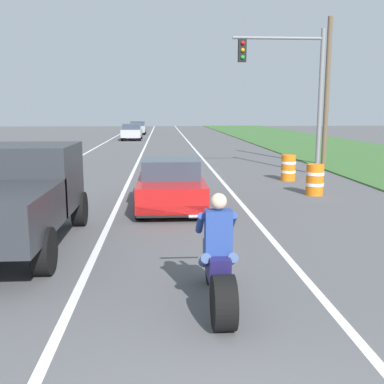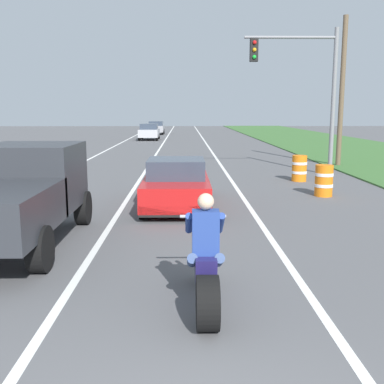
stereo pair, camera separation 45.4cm
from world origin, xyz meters
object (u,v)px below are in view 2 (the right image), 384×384
construction_barrel_nearest (324,180)px  distant_car_further_ahead (156,128)px  pickup_truck_left_lane_dark_grey (19,191)px  traffic_light_mast_near (307,80)px  sports_car_red (176,184)px  distant_car_far_ahead (149,132)px  construction_barrel_mid (299,168)px  motorcycle_with_rider (205,268)px

construction_barrel_nearest → distant_car_further_ahead: (-7.67, 39.35, 0.27)m
pickup_truck_left_lane_dark_grey → distant_car_further_ahead: (0.07, 44.67, -0.33)m
traffic_light_mast_near → sports_car_red: bearing=-129.8°
construction_barrel_nearest → distant_car_far_ahead: 29.96m
construction_barrel_nearest → traffic_light_mast_near: bearing=83.0°
traffic_light_mast_near → construction_barrel_mid: size_ratio=6.00×
motorcycle_with_rider → pickup_truck_left_lane_dark_grey: bearing=138.6°
construction_barrel_mid → distant_car_far_ahead: 26.89m
distant_car_far_ahead → construction_barrel_mid: bearing=-73.4°
motorcycle_with_rider → construction_barrel_nearest: bearing=63.8°
construction_barrel_mid → distant_car_far_ahead: distant_car_far_ahead is taller
pickup_truck_left_lane_dark_grey → construction_barrel_nearest: size_ratio=4.80×
pickup_truck_left_lane_dark_grey → traffic_light_mast_near: 13.44m
construction_barrel_mid → construction_barrel_nearest: bearing=-90.1°
distant_car_far_ahead → distant_car_further_ahead: size_ratio=1.00×
motorcycle_with_rider → sports_car_red: size_ratio=0.51×
pickup_truck_left_lane_dark_grey → construction_barrel_mid: 11.51m
pickup_truck_left_lane_dark_grey → traffic_light_mast_near: size_ratio=0.80×
construction_barrel_mid → motorcycle_with_rider: bearing=-109.7°
sports_car_red → distant_car_far_ahead: distant_car_far_ahead is taller
sports_car_red → construction_barrel_nearest: (4.67, 1.49, -0.13)m
pickup_truck_left_lane_dark_grey → motorcycle_with_rider: bearing=-41.4°
construction_barrel_mid → distant_car_far_ahead: size_ratio=0.25×
sports_car_red → construction_barrel_mid: size_ratio=4.30×
pickup_truck_left_lane_dark_grey → distant_car_far_ahead: (0.05, 34.27, -0.33)m
motorcycle_with_rider → distant_car_far_ahead: size_ratio=0.55×
sports_car_red → construction_barrel_nearest: 4.90m
pickup_truck_left_lane_dark_grey → distant_car_further_ahead: bearing=89.9°
traffic_light_mast_near → distant_car_far_ahead: 25.69m
motorcycle_with_rider → distant_car_far_ahead: motorcycle_with_rider is taller
distant_car_further_ahead → traffic_light_mast_near: bearing=-76.5°
motorcycle_with_rider → distant_car_further_ahead: (-3.51, 47.82, 0.18)m
construction_barrel_nearest → construction_barrel_mid: same height
construction_barrel_mid → traffic_light_mast_near: bearing=70.4°
construction_barrel_mid → pickup_truck_left_lane_dark_grey: bearing=-132.3°
sports_car_red → pickup_truck_left_lane_dark_grey: pickup_truck_left_lane_dark_grey is taller
construction_barrel_nearest → distant_car_far_ahead: bearing=104.9°
motorcycle_with_rider → construction_barrel_mid: motorcycle_with_rider is taller
traffic_light_mast_near → construction_barrel_mid: traffic_light_mast_near is taller
sports_car_red → construction_barrel_mid: sports_car_red is taller
pickup_truck_left_lane_dark_grey → distant_car_far_ahead: bearing=89.9°
traffic_light_mast_near → construction_barrel_nearest: (-0.59, -4.84, -3.44)m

